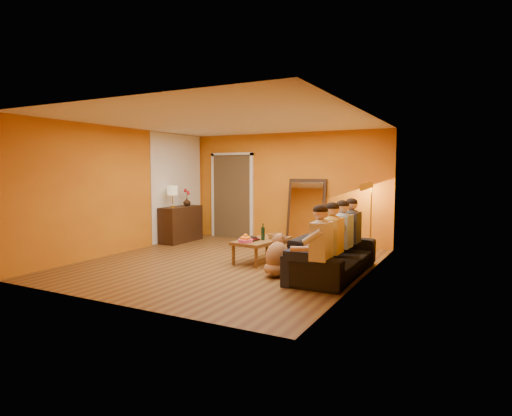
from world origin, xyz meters
The scene contains 27 objects.
room_shell centered at (0.00, 0.37, 1.30)m, with size 5.00×5.50×2.60m.
white_accent centered at (-2.48, 1.75, 1.30)m, with size 0.02×1.90×2.58m, color white.
doorway_recess centered at (-1.50, 2.83, 1.05)m, with size 1.06×0.30×2.10m, color #3F2D19.
door_jamb_left centered at (-2.07, 2.71, 1.05)m, with size 0.08×0.06×2.20m, color white.
door_jamb_right centered at (-0.93, 2.71, 1.05)m, with size 0.08×0.06×2.20m, color white.
door_header centered at (-1.50, 2.71, 2.12)m, with size 1.22×0.06×0.08m, color white.
mirror_frame centered at (0.55, 2.63, 0.76)m, with size 0.92×0.06×1.52m, color #331F11.
mirror_glass centered at (0.55, 2.59, 0.76)m, with size 0.78×0.02×1.36m, color white.
sideboard centered at (-2.24, 1.55, 0.42)m, with size 0.44×1.18×0.85m, color #331F11.
table_lamp centered at (-2.24, 1.25, 1.10)m, with size 0.24×0.24×0.51m, color beige, non-canonical shape.
sofa centered at (2.00, 0.10, 0.34)m, with size 0.90×2.29×0.67m, color black.
coffee_table centered at (0.50, 0.44, 0.21)m, with size 0.62×1.22×0.42m, color brown, non-canonical shape.
floor_lamp centered at (2.10, 2.35, 0.72)m, with size 0.30×0.24×1.44m, color #AE9233, non-canonical shape.
dog centered at (1.22, -0.41, 0.35)m, with size 0.39×0.60×0.71m, color #B0754F, non-canonical shape.
person_far_left centered at (2.13, -0.90, 0.61)m, with size 0.70×0.44×1.22m, color beige, non-canonical shape.
person_mid_left centered at (2.13, -0.35, 0.61)m, with size 0.70×0.44×1.22m, color gold, non-canonical shape.
person_mid_right centered at (2.13, 0.20, 0.61)m, with size 0.70×0.44×1.22m, color #8BA5D7, non-canonical shape.
person_far_right centered at (2.13, 0.75, 0.61)m, with size 0.70×0.44×1.22m, color #2E2E32, non-canonical shape.
fruit_bowl centered at (0.40, -0.01, 0.50)m, with size 0.26×0.26×0.16m, color #EB538D, non-canonical shape.
wine_bottle centered at (0.55, 0.39, 0.58)m, with size 0.07×0.07×0.31m, color black.
tumbler centered at (0.62, 0.56, 0.47)m, with size 0.10×0.10×0.10m, color #B27F3F.
laptop centered at (0.68, 0.79, 0.43)m, with size 0.32×0.20×0.03m, color black.
book_lower centered at (0.32, 0.24, 0.43)m, with size 0.19×0.26×0.02m, color #331F11.
book_mid centered at (0.33, 0.25, 0.45)m, with size 0.16×0.22×0.02m, color red.
book_upper centered at (0.32, 0.23, 0.47)m, with size 0.16×0.22×0.02m, color black.
vase centered at (-2.24, 1.80, 0.95)m, with size 0.19×0.19×0.19m, color #331F11.
flowers centered at (-2.24, 1.80, 1.18)m, with size 0.17×0.17×0.42m, color red, non-canonical shape.
Camera 1 is at (4.09, -6.64, 1.71)m, focal length 30.00 mm.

